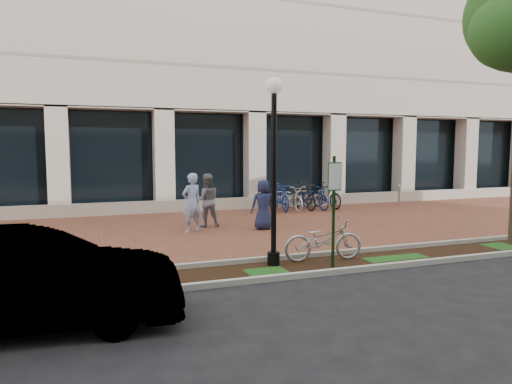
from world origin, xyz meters
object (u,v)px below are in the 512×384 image
object	(u,v)px
lamppost	(274,161)
bike_rack_cluster	(297,197)
locked_bicycle	(323,240)
sedan_near_curb	(26,281)
pedestrian_mid	(207,200)
pedestrian_right	(263,205)
pedestrian_left	(192,203)
bollard	(399,195)
parking_sign	(334,197)

from	to	relation	value
lamppost	bike_rack_cluster	xyz separation A→B (m)	(4.49, 8.26, -1.79)
locked_bicycle	sedan_near_curb	size ratio (longest dim) A/B	0.43
pedestrian_mid	bike_rack_cluster	size ratio (longest dim) A/B	0.49
locked_bicycle	bike_rack_cluster	distance (m)	8.88
pedestrian_right	sedan_near_curb	bearing A→B (deg)	57.70
pedestrian_left	pedestrian_mid	xyz separation A→B (m)	(0.65, 0.72, -0.03)
lamppost	pedestrian_left	xyz separation A→B (m)	(-0.83, 4.72, -1.42)
lamppost	bollard	distance (m)	12.31
pedestrian_mid	bike_rack_cluster	distance (m)	5.46
locked_bicycle	bike_rack_cluster	bearing A→B (deg)	-14.50
bollard	sedan_near_curb	xyz separation A→B (m)	(-14.06, -9.97, 0.22)
bollard	sedan_near_curb	bearing A→B (deg)	-144.65
pedestrian_left	bike_rack_cluster	xyz separation A→B (m)	(5.32, 3.54, -0.38)
bollard	sedan_near_curb	size ratio (longest dim) A/B	0.23
parking_sign	lamppost	size ratio (longest dim) A/B	0.59
lamppost	pedestrian_mid	size ratio (longest dim) A/B	2.32
parking_sign	locked_bicycle	distance (m)	1.23
lamppost	bollard	bearing A→B (deg)	39.83
pedestrian_left	pedestrian_mid	size ratio (longest dim) A/B	1.04
pedestrian_right	bollard	distance (m)	8.66
pedestrian_right	locked_bicycle	bearing A→B (deg)	98.63
bollard	bike_rack_cluster	xyz separation A→B (m)	(-4.86, 0.46, 0.05)
parking_sign	sedan_near_curb	distance (m)	6.12
lamppost	sedan_near_curb	xyz separation A→B (m)	(-4.71, -2.18, -1.62)
pedestrian_mid	bollard	world-z (taller)	pedestrian_mid
parking_sign	pedestrian_mid	world-z (taller)	parking_sign
parking_sign	locked_bicycle	xyz separation A→B (m)	(0.09, 0.61, -1.06)
bollard	bike_rack_cluster	distance (m)	4.88
pedestrian_right	sedan_near_curb	distance (m)	8.94
parking_sign	pedestrian_left	distance (m)	5.73
pedestrian_mid	bollard	size ratio (longest dim) A/B	1.81
pedestrian_right	bollard	xyz separation A→B (m)	(7.93, 3.46, -0.31)
lamppost	bollard	world-z (taller)	lamppost
parking_sign	bike_rack_cluster	size ratio (longest dim) A/B	0.68
pedestrian_left	bike_rack_cluster	world-z (taller)	pedestrian_left
pedestrian_mid	bike_rack_cluster	world-z (taller)	pedestrian_mid
pedestrian_mid	bike_rack_cluster	bearing A→B (deg)	-144.20
lamppost	pedestrian_left	distance (m)	5.00
pedestrian_left	sedan_near_curb	world-z (taller)	pedestrian_left
pedestrian_left	bollard	bearing A→B (deg)	174.78
locked_bicycle	sedan_near_curb	bearing A→B (deg)	116.91
bike_rack_cluster	pedestrian_left	bearing A→B (deg)	-148.11
bike_rack_cluster	bollard	bearing A→B (deg)	-7.18
locked_bicycle	bollard	xyz separation A→B (m)	(8.10, 7.81, 0.01)
pedestrian_right	lamppost	bearing A→B (deg)	82.80
pedestrian_left	locked_bicycle	bearing A→B (deg)	91.63
parking_sign	pedestrian_mid	distance (m)	6.24
pedestrian_right	pedestrian_mid	bearing A→B (deg)	-23.58
parking_sign	pedestrian_right	world-z (taller)	parking_sign
parking_sign	lamppost	world-z (taller)	lamppost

